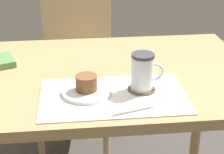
{
  "coord_description": "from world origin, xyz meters",
  "views": [
    {
      "loc": [
        -0.09,
        -1.24,
        1.29
      ],
      "look_at": [
        0.03,
        -0.15,
        0.77
      ],
      "focal_mm": 60.0,
      "sensor_mm": 36.0,
      "label": 1
    }
  ],
  "objects_px": {
    "dining_table": "(101,93)",
    "wooden_chair": "(76,62)",
    "pastry_plate": "(87,91)",
    "coffee_mug": "(143,72)",
    "pastry": "(86,83)"
  },
  "relations": [
    {
      "from": "wooden_chair",
      "to": "pastry_plate",
      "type": "relative_size",
      "value": 5.18
    },
    {
      "from": "pastry_plate",
      "to": "pastry",
      "type": "distance_m",
      "value": 0.03
    },
    {
      "from": "wooden_chair",
      "to": "pastry_plate",
      "type": "bearing_deg",
      "value": 99.1
    },
    {
      "from": "dining_table",
      "to": "wooden_chair",
      "type": "relative_size",
      "value": 1.35
    },
    {
      "from": "dining_table",
      "to": "pastry_plate",
      "type": "relative_size",
      "value": 6.97
    },
    {
      "from": "dining_table",
      "to": "pastry",
      "type": "distance_m",
      "value": 0.22
    },
    {
      "from": "wooden_chair",
      "to": "pastry_plate",
      "type": "distance_m",
      "value": 0.91
    },
    {
      "from": "dining_table",
      "to": "wooden_chair",
      "type": "height_order",
      "value": "wooden_chair"
    },
    {
      "from": "dining_table",
      "to": "pastry_plate",
      "type": "bearing_deg",
      "value": -108.76
    },
    {
      "from": "wooden_chair",
      "to": "pastry_plate",
      "type": "xyz_separation_m",
      "value": [
        0.03,
        -0.87,
        0.26
      ]
    },
    {
      "from": "dining_table",
      "to": "pastry",
      "type": "relative_size",
      "value": 16.33
    },
    {
      "from": "dining_table",
      "to": "coffee_mug",
      "type": "height_order",
      "value": "coffee_mug"
    },
    {
      "from": "wooden_chair",
      "to": "coffee_mug",
      "type": "xyz_separation_m",
      "value": [
        0.21,
        -0.86,
        0.32
      ]
    },
    {
      "from": "pastry_plate",
      "to": "coffee_mug",
      "type": "relative_size",
      "value": 1.34
    },
    {
      "from": "pastry",
      "to": "wooden_chair",
      "type": "bearing_deg",
      "value": 91.84
    }
  ]
}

